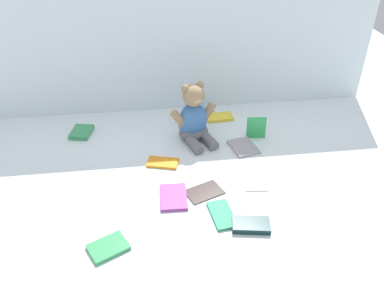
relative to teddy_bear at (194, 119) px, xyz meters
The scene contains 16 objects.
ground_plane 0.14m from the teddy_bear, 115.91° to the right, with size 3.20×3.20×0.00m, color silver.
backdrop_drape 0.38m from the teddy_bear, 98.94° to the left, with size 1.86×0.03×0.64m, color white.
teddy_bear is the anchor object (origin of this frame).
book_case_0 0.24m from the teddy_bear, 28.41° to the right, with size 0.10×0.13×0.01m, color #988F9A.
book_case_1 0.38m from the teddy_bear, 91.84° to the right, with size 0.09×0.13×0.01m, color black.
book_case_2 0.50m from the teddy_bear, 86.57° to the right, with size 0.07×0.13×0.01m, color #2A9464.
book_case_3 0.27m from the teddy_bear, ahead, with size 0.08×0.01×0.10m, color green.
book_case_4 0.57m from the teddy_bear, 78.67° to the right, with size 0.07×0.12×0.02m, color #122C30.
book_case_5 0.38m from the teddy_bear, 60.93° to the right, with size 0.08×0.11×0.01m, color white.
book_case_6 0.17m from the teddy_bear, 107.26° to the left, with size 0.07×0.10×0.02m, color white.
book_case_7 0.50m from the teddy_bear, 168.95° to the left, with size 0.08×0.11×0.02m, color #348F55.
book_case_8 0.24m from the teddy_bear, 73.31° to the left, with size 0.07×0.10×0.02m, color #80B8DF.
book_case_9 0.23m from the teddy_bear, 47.18° to the left, with size 0.07×0.12×0.01m, color yellow.
book_case_10 0.41m from the teddy_bear, 107.88° to the right, with size 0.09×0.14×0.01m, color #923890.
book_case_11 0.24m from the teddy_bear, 130.44° to the right, with size 0.07×0.12×0.01m, color orange.
book_case_12 0.68m from the teddy_bear, 120.10° to the right, with size 0.08×0.11×0.01m, color #399658.
Camera 1 is at (-0.15, -1.34, 0.93)m, focal length 37.12 mm.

